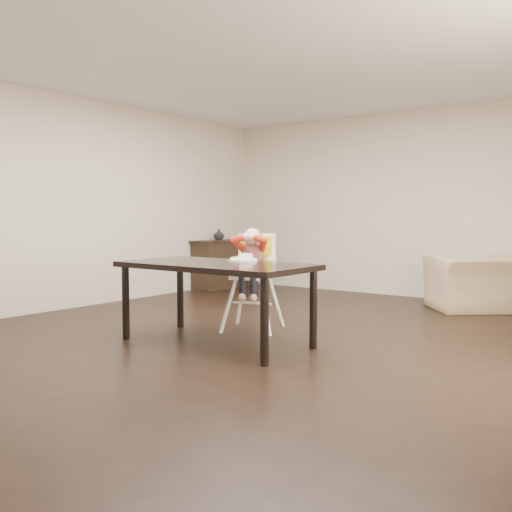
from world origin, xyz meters
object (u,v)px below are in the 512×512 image
(armchair, at_px, (475,274))
(sideboard, at_px, (225,264))
(high_chair, at_px, (253,258))
(dining_table, at_px, (216,271))

(armchair, xyz_separation_m, sideboard, (-3.98, -0.10, -0.06))
(high_chair, relative_size, sideboard, 0.84)
(high_chair, height_order, armchair, high_chair)
(armchair, relative_size, sideboard, 0.82)
(sideboard, bearing_deg, high_chair, -45.27)
(dining_table, xyz_separation_m, armchair, (1.38, 3.34, -0.22))
(high_chair, xyz_separation_m, armchair, (1.50, 2.60, -0.29))
(dining_table, xyz_separation_m, high_chair, (-0.12, 0.74, 0.07))
(high_chair, relative_size, armchair, 1.01)
(armchair, bearing_deg, dining_table, 27.89)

